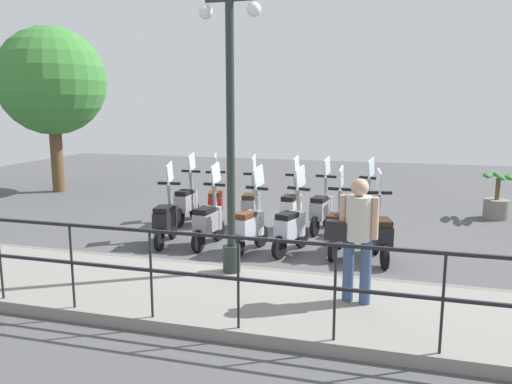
{
  "coord_description": "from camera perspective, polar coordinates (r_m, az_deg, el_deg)",
  "views": [
    {
      "loc": [
        -9.21,
        -2.15,
        2.64
      ],
      "look_at": [
        0.2,
        0.5,
        0.9
      ],
      "focal_mm": 35.0,
      "sensor_mm": 36.0,
      "label": 1
    }
  ],
  "objects": [
    {
      "name": "lamp_post_near",
      "position": [
        7.21,
        -2.92,
        5.25
      ],
      "size": [
        0.26,
        0.9,
        4.26
      ],
      "color": "#232D28",
      "rests_on": "promenade_walkway"
    },
    {
      "name": "scooter_near_4",
      "position": [
        9.33,
        -5.47,
        -3.32
      ],
      "size": [
        1.23,
        0.44,
        1.54
      ],
      "rotation": [
        0.0,
        0.0,
        -0.11
      ],
      "color": "black",
      "rests_on": "ground_plane"
    },
    {
      "name": "scooter_far_5",
      "position": [
        11.21,
        -7.93,
        -1.1
      ],
      "size": [
        1.23,
        0.44,
        1.54
      ],
      "rotation": [
        0.0,
        0.0,
        0.0
      ],
      "color": "black",
      "rests_on": "ground_plane"
    },
    {
      "name": "potted_palm",
      "position": [
        12.8,
        25.81,
        -0.79
      ],
      "size": [
        1.06,
        0.66,
        1.05
      ],
      "color": "slate",
      "rests_on": "ground_plane"
    },
    {
      "name": "scooter_near_0",
      "position": [
        8.67,
        14.04,
        -4.62
      ],
      "size": [
        1.22,
        0.5,
        1.54
      ],
      "rotation": [
        0.0,
        0.0,
        0.22
      ],
      "color": "black",
      "rests_on": "ground_plane"
    },
    {
      "name": "scooter_far_1",
      "position": [
        10.43,
        7.47,
        -1.93
      ],
      "size": [
        1.23,
        0.47,
        1.54
      ],
      "rotation": [
        0.0,
        0.0,
        -0.17
      ],
      "color": "black",
      "rests_on": "ground_plane"
    },
    {
      "name": "scooter_far_2",
      "position": [
        10.52,
        4.07,
        -1.77
      ],
      "size": [
        1.23,
        0.44,
        1.54
      ],
      "rotation": [
        0.0,
        0.0,
        -0.09
      ],
      "color": "black",
      "rests_on": "ground_plane"
    },
    {
      "name": "scooter_near_2",
      "position": [
        8.89,
        4.0,
        -3.98
      ],
      "size": [
        1.2,
        0.54,
        1.54
      ],
      "rotation": [
        0.0,
        0.0,
        -0.3
      ],
      "color": "black",
      "rests_on": "ground_plane"
    },
    {
      "name": "scooter_far_3",
      "position": [
        10.65,
        -0.58,
        -1.59
      ],
      "size": [
        1.23,
        0.44,
        1.54
      ],
      "rotation": [
        0.0,
        0.0,
        0.08
      ],
      "color": "black",
      "rests_on": "ground_plane"
    },
    {
      "name": "tree_large",
      "position": [
        16.09,
        -22.32,
        11.58
      ],
      "size": [
        3.13,
        3.13,
        4.85
      ],
      "color": "brown",
      "rests_on": "ground_plane"
    },
    {
      "name": "scooter_near_5",
      "position": [
        9.56,
        -10.28,
        -3.11
      ],
      "size": [
        1.23,
        0.45,
        1.54
      ],
      "rotation": [
        0.0,
        0.0,
        0.14
      ],
      "color": "black",
      "rests_on": "ground_plane"
    },
    {
      "name": "pedestrian_with_bag",
      "position": [
        6.33,
        11.42,
        -4.4
      ],
      "size": [
        0.37,
        0.66,
        1.59
      ],
      "rotation": [
        0.0,
        0.0,
        -0.17
      ],
      "color": "#384C70",
      "rests_on": "promenade_walkway"
    },
    {
      "name": "ground_plane",
      "position": [
        9.82,
        2.51,
        -5.52
      ],
      "size": [
        28.0,
        28.0,
        0.0
      ],
      "primitive_type": "plane",
      "color": "#4C4C4F"
    },
    {
      "name": "scooter_near_3",
      "position": [
        8.92,
        -0.78,
        -3.91
      ],
      "size": [
        1.21,
        0.52,
        1.54
      ],
      "rotation": [
        0.0,
        0.0,
        -0.25
      ],
      "color": "black",
      "rests_on": "ground_plane"
    },
    {
      "name": "promenade_walkway",
      "position": [
        6.92,
        -3.61,
        -11.7
      ],
      "size": [
        2.2,
        20.0,
        0.15
      ],
      "color": "gray",
      "rests_on": "ground_plane"
    },
    {
      "name": "scooter_far_0",
      "position": [
        10.36,
        12.26,
        -2.15
      ],
      "size": [
        1.21,
        0.53,
        1.54
      ],
      "rotation": [
        0.0,
        0.0,
        -0.27
      ],
      "color": "black",
      "rests_on": "ground_plane"
    },
    {
      "name": "fence_railing",
      "position": [
        5.72,
        -7.19,
        -7.84
      ],
      "size": [
        0.04,
        16.03,
        1.07
      ],
      "color": "black",
      "rests_on": "promenade_walkway"
    },
    {
      "name": "scooter_near_1",
      "position": [
        8.9,
        9.21,
        -4.07
      ],
      "size": [
        1.23,
        0.44,
        1.54
      ],
      "rotation": [
        0.0,
        0.0,
        -0.06
      ],
      "color": "black",
      "rests_on": "ground_plane"
    },
    {
      "name": "scooter_far_4",
      "position": [
        10.98,
        -4.67,
        -1.27
      ],
      "size": [
        1.2,
        0.55,
        1.54
      ],
      "rotation": [
        0.0,
        0.0,
        0.3
      ],
      "color": "black",
      "rests_on": "ground_plane"
    }
  ]
}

